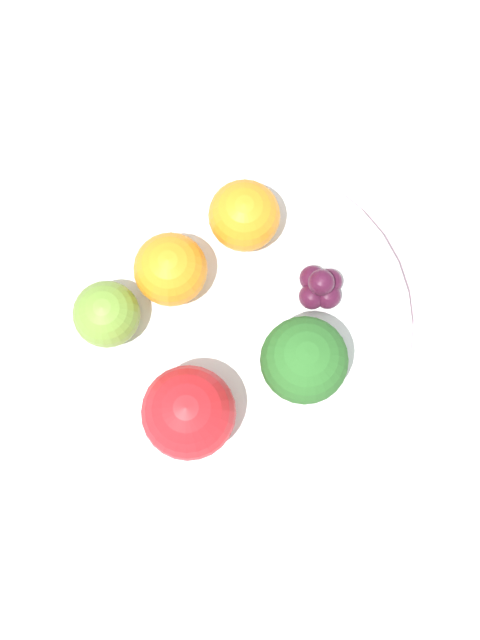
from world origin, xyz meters
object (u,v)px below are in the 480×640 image
at_px(grape_cluster, 321,287).
at_px(napkin, 460,101).
at_px(bowl, 240,329).
at_px(apple_red, 107,314).
at_px(orange_back, 171,269).
at_px(apple_green, 189,413).
at_px(orange_front, 244,216).
at_px(broccoli, 304,361).

distance_m(grape_cluster, napkin, 0.20).
bearing_deg(grape_cluster, bowl, 158.45).
relative_size(apple_red, orange_back, 0.90).
distance_m(apple_green, orange_front, 0.14).
relative_size(broccoli, orange_back, 1.35).
bearing_deg(broccoli, apple_red, 121.55).
xyz_separation_m(apple_green, napkin, (0.31, 0.04, -0.07)).
distance_m(apple_red, grape_cluster, 0.14).
relative_size(bowl, apple_green, 3.88).
bearing_deg(broccoli, napkin, 15.07).
distance_m(broccoli, orange_back, 0.11).
bearing_deg(orange_back, napkin, -8.91).
bearing_deg(grape_cluster, apple_red, 144.47).
bearing_deg(apple_green, orange_front, 31.08).
xyz_separation_m(bowl, grape_cluster, (0.05, -0.02, 0.03)).
xyz_separation_m(broccoli, apple_green, (-0.07, 0.03, -0.01)).
bearing_deg(grape_cluster, broccoli, -148.09).
bearing_deg(orange_front, broccoli, -113.37).
distance_m(apple_red, napkin, 0.32).
xyz_separation_m(apple_red, orange_back, (0.05, -0.01, 0.00)).
bearing_deg(apple_green, broccoli, -20.18).
relative_size(apple_green, orange_front, 1.25).
bearing_deg(grape_cluster, orange_front, 94.08).
height_order(apple_red, orange_front, orange_front).
height_order(apple_red, grape_cluster, apple_red).
bearing_deg(apple_green, bowl, 19.10).
height_order(apple_green, grape_cluster, apple_green).
height_order(bowl, apple_red, apple_red).
xyz_separation_m(apple_red, napkin, (0.31, -0.05, -0.06)).
height_order(apple_red, napkin, apple_red).
height_order(orange_back, grape_cluster, orange_back).
height_order(broccoli, orange_back, broccoli).
distance_m(apple_red, orange_back, 0.05).
distance_m(bowl, apple_green, 0.09).
height_order(broccoli, grape_cluster, broccoli).
distance_m(apple_red, apple_green, 0.09).
xyz_separation_m(broccoli, apple_red, (-0.07, 0.11, -0.02)).
relative_size(bowl, broccoli, 3.53).
bearing_deg(apple_red, orange_front, -7.37).
distance_m(apple_red, orange_front, 0.11).
bearing_deg(bowl, apple_red, 135.17).
height_order(apple_green, orange_back, apple_green).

